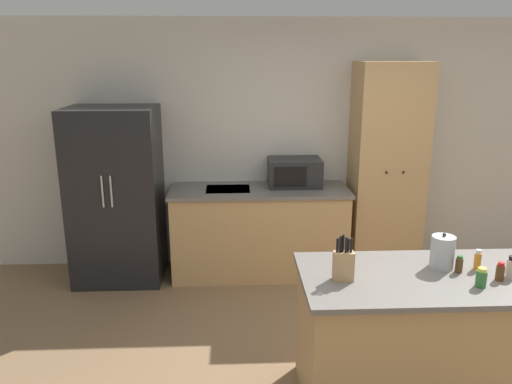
# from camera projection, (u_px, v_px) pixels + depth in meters

# --- Properties ---
(wall_back) EXTENTS (7.20, 0.06, 2.60)m
(wall_back) POSITION_uv_depth(u_px,v_px,m) (329.00, 145.00, 5.32)
(wall_back) COLOR beige
(wall_back) RESTS_ON ground_plane
(refrigerator) EXTENTS (0.86, 0.72, 1.75)m
(refrigerator) POSITION_uv_depth(u_px,v_px,m) (117.00, 195.00, 4.98)
(refrigerator) COLOR black
(refrigerator) RESTS_ON ground_plane
(back_counter) EXTENTS (1.81, 0.67, 0.92)m
(back_counter) POSITION_uv_depth(u_px,v_px,m) (259.00, 231.00, 5.19)
(back_counter) COLOR tan
(back_counter) RESTS_ON ground_plane
(pantry_cabinet) EXTENTS (0.70, 0.55, 2.17)m
(pantry_cabinet) POSITION_uv_depth(u_px,v_px,m) (386.00, 170.00, 5.12)
(pantry_cabinet) COLOR tan
(pantry_cabinet) RESTS_ON ground_plane
(kitchen_island) EXTENTS (1.58, 0.82, 0.90)m
(kitchen_island) POSITION_uv_depth(u_px,v_px,m) (420.00, 338.00, 3.25)
(kitchen_island) COLOR tan
(kitchen_island) RESTS_ON ground_plane
(microwave) EXTENTS (0.54, 0.39, 0.28)m
(microwave) POSITION_uv_depth(u_px,v_px,m) (294.00, 172.00, 5.14)
(microwave) COLOR #232326
(microwave) RESTS_ON back_counter
(knife_block) EXTENTS (0.12, 0.07, 0.29)m
(knife_block) POSITION_uv_depth(u_px,v_px,m) (343.00, 264.00, 3.03)
(knife_block) COLOR tan
(knife_block) RESTS_ON kitchen_island
(spice_bottle_tall_dark) EXTENTS (0.06, 0.06, 0.12)m
(spice_bottle_tall_dark) POSITION_uv_depth(u_px,v_px,m) (481.00, 278.00, 2.96)
(spice_bottle_tall_dark) COLOR #337033
(spice_bottle_tall_dark) RESTS_ON kitchen_island
(spice_bottle_short_red) EXTENTS (0.05, 0.05, 0.11)m
(spice_bottle_short_red) POSITION_uv_depth(u_px,v_px,m) (459.00, 265.00, 3.16)
(spice_bottle_short_red) COLOR #563319
(spice_bottle_short_red) RESTS_ON kitchen_island
(spice_bottle_amber_oil) EXTENTS (0.06, 0.06, 0.14)m
(spice_bottle_amber_oil) POSITION_uv_depth(u_px,v_px,m) (511.00, 267.00, 3.08)
(spice_bottle_amber_oil) COLOR beige
(spice_bottle_amber_oil) RESTS_ON kitchen_island
(spice_bottle_green_herb) EXTENTS (0.05, 0.05, 0.12)m
(spice_bottle_green_herb) POSITION_uv_depth(u_px,v_px,m) (500.00, 272.00, 3.05)
(spice_bottle_green_herb) COLOR #563319
(spice_bottle_green_herb) RESTS_ON kitchen_island
(spice_bottle_pale_salt) EXTENTS (0.04, 0.04, 0.13)m
(spice_bottle_pale_salt) POSITION_uv_depth(u_px,v_px,m) (478.00, 260.00, 3.20)
(spice_bottle_pale_salt) COLOR orange
(spice_bottle_pale_salt) RESTS_ON kitchen_island
(kettle) EXTENTS (0.15, 0.15, 0.24)m
(kettle) POSITION_uv_depth(u_px,v_px,m) (442.00, 252.00, 3.22)
(kettle) COLOR #B2B5B7
(kettle) RESTS_ON kitchen_island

